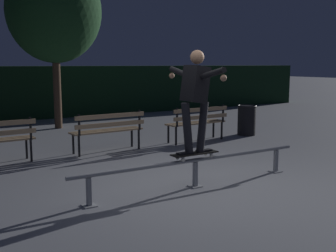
{
  "coord_description": "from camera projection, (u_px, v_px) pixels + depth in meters",
  "views": [
    {
      "loc": [
        -3.61,
        -5.12,
        1.89
      ],
      "look_at": [
        -0.01,
        0.81,
        0.85
      ],
      "focal_mm": 44.5,
      "sensor_mm": 36.0,
      "label": 1
    }
  ],
  "objects": [
    {
      "name": "ground_plane",
      "position": [
        195.0,
        187.0,
        6.46
      ],
      "size": [
        90.0,
        90.0,
        0.0
      ],
      "primitive_type": "plane",
      "color": "slate"
    },
    {
      "name": "hedge_backdrop",
      "position": [
        36.0,
        92.0,
        14.58
      ],
      "size": [
        24.0,
        1.2,
        1.81
      ],
      "primitive_type": "cube",
      "color": "black",
      "rests_on": "ground"
    },
    {
      "name": "grind_rail",
      "position": [
        195.0,
        165.0,
        6.41
      ],
      "size": [
        4.07,
        0.18,
        0.45
      ],
      "color": "gray",
      "rests_on": "ground"
    },
    {
      "name": "skateboard",
      "position": [
        195.0,
        154.0,
        6.38
      ],
      "size": [
        0.78,
        0.2,
        0.09
      ],
      "color": "black",
      "rests_on": "grind_rail"
    },
    {
      "name": "skateboarder",
      "position": [
        195.0,
        93.0,
        6.24
      ],
      "size": [
        0.62,
        1.41,
        1.56
      ],
      "color": "black",
      "rests_on": "skateboard"
    },
    {
      "name": "park_bench_left_center",
      "position": [
        108.0,
        128.0,
        8.9
      ],
      "size": [
        1.62,
        0.49,
        0.88
      ],
      "color": "black",
      "rests_on": "ground"
    },
    {
      "name": "park_bench_right_center",
      "position": [
        198.0,
        120.0,
        10.11
      ],
      "size": [
        1.62,
        0.49,
        0.88
      ],
      "color": "black",
      "rests_on": "ground"
    },
    {
      "name": "tree_behind_benches",
      "position": [
        54.0,
        11.0,
        11.83
      ],
      "size": [
        2.68,
        2.68,
        4.85
      ],
      "color": "#4C3828",
      "rests_on": "ground"
    },
    {
      "name": "trash_can",
      "position": [
        247.0,
        120.0,
        11.09
      ],
      "size": [
        0.52,
        0.52,
        0.8
      ],
      "color": "black",
      "rests_on": "ground"
    }
  ]
}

